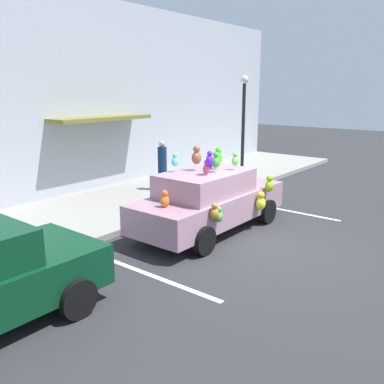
# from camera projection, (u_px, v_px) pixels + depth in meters

# --- Properties ---
(ground_plane) EXTENTS (60.00, 60.00, 0.00)m
(ground_plane) POSITION_uv_depth(u_px,v_px,m) (260.00, 246.00, 9.42)
(ground_plane) COLOR #2D2D30
(sidewalk) EXTENTS (24.00, 4.00, 0.15)m
(sidewalk) POSITION_uv_depth(u_px,v_px,m) (114.00, 205.00, 12.43)
(sidewalk) COLOR gray
(sidewalk) RESTS_ON ground
(storefront_building) EXTENTS (24.00, 1.25, 6.40)m
(storefront_building) POSITION_uv_depth(u_px,v_px,m) (64.00, 98.00, 12.98)
(storefront_building) COLOR #B2B7C1
(storefront_building) RESTS_ON ground
(parking_stripe_front) EXTENTS (0.12, 3.60, 0.01)m
(parking_stripe_front) POSITION_uv_depth(u_px,v_px,m) (280.00, 209.00, 12.28)
(parking_stripe_front) COLOR silver
(parking_stripe_front) RESTS_ON ground
(parking_stripe_rear) EXTENTS (0.12, 3.60, 0.01)m
(parking_stripe_rear) POSITION_uv_depth(u_px,v_px,m) (146.00, 273.00, 8.00)
(parking_stripe_rear) COLOR silver
(parking_stripe_rear) RESTS_ON ground
(plush_covered_car) EXTENTS (4.50, 2.02, 2.16)m
(plush_covered_car) POSITION_uv_depth(u_px,v_px,m) (210.00, 200.00, 10.24)
(plush_covered_car) COLOR #A77D93
(plush_covered_car) RESTS_ON ground
(teddy_bear_on_sidewalk) EXTENTS (0.39, 0.32, 0.74)m
(teddy_bear_on_sidewalk) POSITION_uv_depth(u_px,v_px,m) (195.00, 184.00, 13.34)
(teddy_bear_on_sidewalk) COLOR beige
(teddy_bear_on_sidewalk) RESTS_ON sidewalk
(street_lamp_post) EXTENTS (0.28, 0.28, 3.79)m
(street_lamp_post) POSITION_uv_depth(u_px,v_px,m) (243.00, 118.00, 14.58)
(street_lamp_post) COLOR black
(street_lamp_post) RESTS_ON sidewalk
(pedestrian_near_shopfront) EXTENTS (0.30, 0.30, 1.67)m
(pedestrian_near_shopfront) POSITION_uv_depth(u_px,v_px,m) (162.00, 167.00, 13.85)
(pedestrian_near_shopfront) COLOR #11284C
(pedestrian_near_shopfront) RESTS_ON sidewalk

